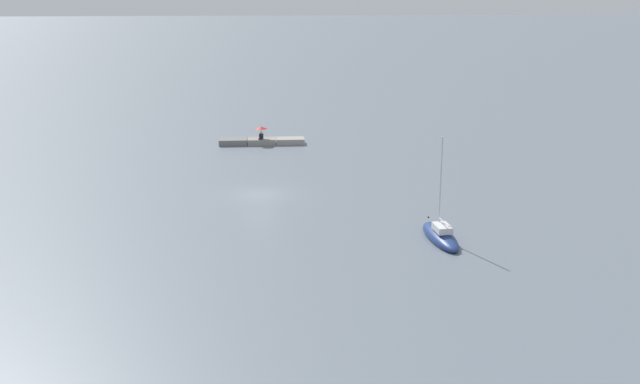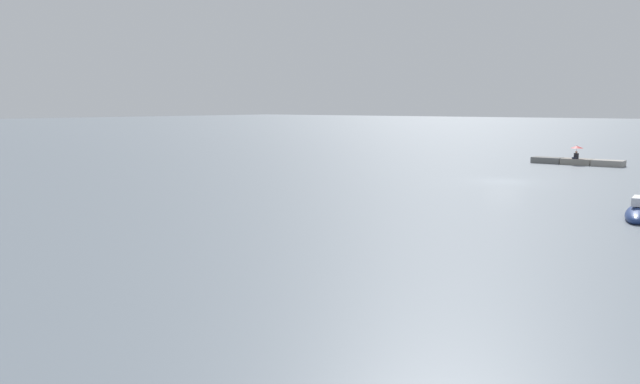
{
  "view_description": "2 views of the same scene",
  "coord_description": "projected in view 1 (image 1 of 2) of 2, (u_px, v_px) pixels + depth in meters",
  "views": [
    {
      "loc": [
        -0.91,
        55.2,
        16.38
      ],
      "look_at": [
        -3.92,
        10.17,
        3.13
      ],
      "focal_mm": 42.06,
      "sensor_mm": 36.0,
      "label": 1
    },
    {
      "loc": [
        -18.6,
        46.75,
        5.65
      ],
      "look_at": [
        -1.11,
        23.99,
        1.84
      ],
      "focal_mm": 36.9,
      "sensor_mm": 36.0,
      "label": 2
    }
  ],
  "objects": [
    {
      "name": "ground_plane",
      "position": [
        260.0,
        195.0,
        57.41
      ],
      "size": [
        500.0,
        500.0,
        0.0
      ],
      "primitive_type": "plane",
      "color": "slate"
    },
    {
      "name": "person_seated_dark_left",
      "position": [
        261.0,
        136.0,
        73.9
      ],
      "size": [
        0.49,
        0.66,
        0.73
      ],
      "rotation": [
        0.0,
        0.0,
        -0.2
      ],
      "color": "#1E2333",
      "rests_on": "seawall_pier"
    },
    {
      "name": "umbrella_open_red",
      "position": [
        261.0,
        128.0,
        73.82
      ],
      "size": [
        1.19,
        1.19,
        1.26
      ],
      "color": "black",
      "rests_on": "seawall_pier"
    },
    {
      "name": "seawall_pier",
      "position": [
        262.0,
        141.0,
        74.28
      ],
      "size": [
        8.42,
        1.61,
        0.58
      ],
      "color": "gray",
      "rests_on": "ground_plane"
    },
    {
      "name": "sailboat_navy_near",
      "position": [
        441.0,
        236.0,
        47.69
      ],
      "size": [
        2.14,
        5.55,
        6.89
      ],
      "rotation": [
        0.0,
        0.0,
        3.25
      ],
      "color": "navy",
      "rests_on": "ground_plane"
    }
  ]
}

